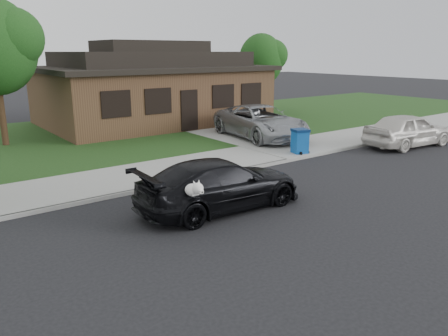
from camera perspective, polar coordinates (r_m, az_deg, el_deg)
ground at (r=12.36m, az=7.28°, el=-5.00°), size 120.00×120.00×0.00m
sidewalk at (r=16.13m, az=-5.09°, el=0.07°), size 60.00×3.00×0.12m
curb at (r=14.92m, az=-2.05°, el=-1.12°), size 60.00×0.12×0.12m
lawn at (r=23.17m, az=-15.61°, el=4.17°), size 60.00×13.00×0.13m
driveway at (r=23.49m, az=0.94°, el=4.87°), size 4.50×13.00×0.14m
sedan at (r=11.89m, az=-0.50°, el=-2.14°), size 4.83×2.30×1.39m
minivan at (r=21.20m, az=4.80°, el=6.05°), size 3.36×5.91×1.56m
white_compact at (r=21.48m, az=22.89°, el=4.61°), size 4.64×2.26×1.52m
recycling_bin at (r=18.21m, az=9.89°, el=3.48°), size 0.77×0.77×1.02m
house at (r=26.35m, az=-9.34°, el=10.31°), size 12.60×8.60×4.65m
tree_1 at (r=30.44m, az=5.19°, el=14.03°), size 3.15×3.00×5.25m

